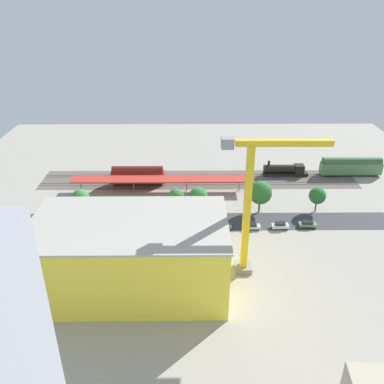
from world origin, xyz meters
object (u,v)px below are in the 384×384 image
at_px(locomotive, 286,170).
at_px(parked_car_2, 251,226).
at_px(passenger_coach, 351,166).
at_px(freight_coach_far, 138,175).
at_px(tower_crane, 253,200).
at_px(traffic_light, 105,217).
at_px(parked_car_5, 163,225).
at_px(platform_canopy_near, 160,179).
at_px(parked_car_1, 280,226).
at_px(street_tree_4, 81,198).
at_px(box_truck_0, 175,238).
at_px(construction_building, 131,255).
at_px(street_tree_0, 317,196).
at_px(street_tree_3, 260,193).
at_px(street_tree_1, 198,197).
at_px(parked_car_3, 222,226).
at_px(street_tree_2, 176,197).
at_px(parked_car_0, 308,224).
at_px(parked_car_4, 192,226).
at_px(box_truck_1, 189,238).

relative_size(locomotive, parked_car_2, 3.11).
xyz_separation_m(locomotive, passenger_coach, (-21.16, -0.00, 1.44)).
bearing_deg(freight_coach_far, tower_crane, 123.52).
height_order(locomotive, traffic_light, traffic_light).
bearing_deg(parked_car_5, platform_canopy_near, -84.72).
bearing_deg(tower_crane, parked_car_2, -100.36).
bearing_deg(freight_coach_far, locomotive, -172.59).
relative_size(parked_car_1, street_tree_4, 0.58).
bearing_deg(street_tree_4, box_truck_0, 150.43).
bearing_deg(freight_coach_far, traffic_light, 79.56).
relative_size(construction_building, street_tree_0, 5.28).
bearing_deg(street_tree_3, street_tree_1, 2.21).
xyz_separation_m(parked_car_3, street_tree_3, (-10.72, -8.54, 5.21)).
relative_size(locomotive, street_tree_1, 1.88).
height_order(platform_canopy_near, street_tree_2, street_tree_2).
bearing_deg(street_tree_1, freight_coach_far, -45.33).
bearing_deg(tower_crane, street_tree_4, -30.44).
xyz_separation_m(construction_building, traffic_light, (9.36, -20.45, -3.01)).
distance_m(parked_car_0, parked_car_4, 29.89).
relative_size(street_tree_2, street_tree_3, 0.77).
bearing_deg(parked_car_0, box_truck_0, 12.57).
bearing_deg(passenger_coach, box_truck_1, 36.65).
distance_m(platform_canopy_near, street_tree_1, 17.89).
relative_size(tower_crane, street_tree_4, 4.07).
bearing_deg(box_truck_0, traffic_light, -17.98).
bearing_deg(traffic_light, construction_building, 114.60).
bearing_deg(parked_car_4, street_tree_0, -166.20).
relative_size(box_truck_0, box_truck_1, 0.98).
bearing_deg(box_truck_0, street_tree_3, -145.74).
xyz_separation_m(freight_coach_far, tower_crane, (-28.72, 43.36, 14.19)).
height_order(parked_car_2, traffic_light, traffic_light).
bearing_deg(parked_car_5, parked_car_2, 178.56).
bearing_deg(street_tree_4, parked_car_4, 166.26).
bearing_deg(parked_car_2, parked_car_1, -179.84).
bearing_deg(construction_building, platform_canopy_near, -93.69).
distance_m(parked_car_1, tower_crane, 25.90).
distance_m(parked_car_4, parked_car_5, 7.40).
distance_m(locomotive, street_tree_1, 38.53).
relative_size(freight_coach_far, parked_car_2, 3.51).
xyz_separation_m(box_truck_1, street_tree_4, (29.05, -14.33, 3.46)).
xyz_separation_m(parked_car_0, parked_car_4, (29.89, 0.26, -0.03)).
bearing_deg(parked_car_5, box_truck_1, 133.53).
height_order(passenger_coach, parked_car_4, passenger_coach).
relative_size(parked_car_1, box_truck_1, 0.45).
height_order(parked_car_1, street_tree_0, street_tree_0).
height_order(freight_coach_far, parked_car_3, freight_coach_far).
bearing_deg(tower_crane, street_tree_3, -104.11).
distance_m(passenger_coach, parked_car_2, 49.48).
bearing_deg(parked_car_0, construction_building, 27.86).
distance_m(parked_car_1, traffic_light, 44.47).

